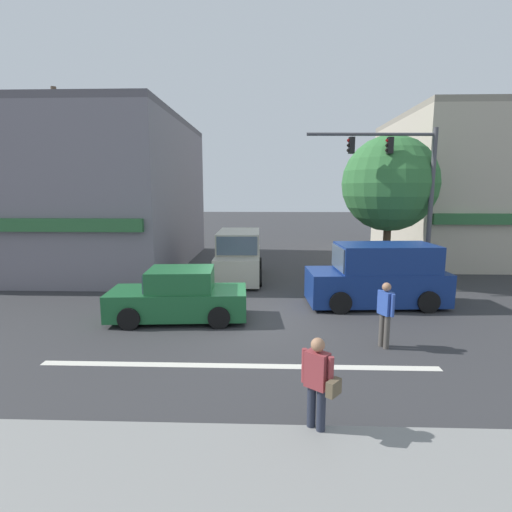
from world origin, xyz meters
The scene contains 12 objects.
ground_plane centered at (0.00, 0.00, 0.00)m, with size 120.00×120.00×0.00m, color #333335.
lane_marking_stripe centered at (0.00, -3.50, 0.00)m, with size 9.00×0.24×0.01m, color silver.
building_left_block centered at (-10.58, 8.79, 3.75)m, with size 13.70×11.89×7.50m.
building_right_corner centered at (13.18, 11.64, 4.02)m, with size 10.59×10.11×8.04m.
street_tree centered at (5.70, 5.18, 4.16)m, with size 3.97×3.97×6.16m.
utility_pole_near_left centered at (-8.38, 5.32, 4.23)m, with size 1.40×0.22×8.17m.
traffic_light_mast centered at (5.85, 3.58, 4.18)m, with size 4.89×0.38×6.20m.
van_crossing_leftbound centered at (-0.68, 5.50, 1.01)m, with size 2.13×4.64×2.11m.
van_crossing_center centered at (4.41, 1.48, 1.01)m, with size 4.71×2.28×2.11m.
sedan_crossing_rightbound centered at (-2.06, -0.30, 0.71)m, with size 4.21×2.11×1.58m.
pedestrian_foreground_with_bag centered at (1.46, -6.09, 0.95)m, with size 0.59×0.58×1.67m.
pedestrian_mid_crossing centered at (3.57, -2.30, 0.95)m, with size 0.36×0.52×1.67m.
Camera 1 is at (0.69, -11.93, 3.92)m, focal length 28.00 mm.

